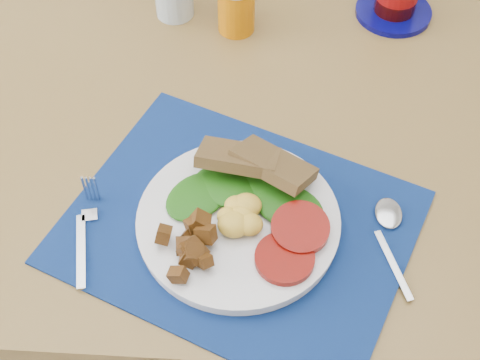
# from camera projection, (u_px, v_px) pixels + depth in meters

# --- Properties ---
(table) EXTENTS (1.40, 0.90, 0.75)m
(table) POSITION_uv_depth(u_px,v_px,m) (223.00, 129.00, 1.14)
(table) COLOR brown
(table) RESTS_ON ground
(placemat) EXTENTS (0.55, 0.50, 0.00)m
(placemat) POSITION_uv_depth(u_px,v_px,m) (238.00, 227.00, 0.91)
(placemat) COLOR #040B33
(placemat) RESTS_ON table
(breakfast_plate) EXTENTS (0.27, 0.27, 0.07)m
(breakfast_plate) POSITION_uv_depth(u_px,v_px,m) (234.00, 220.00, 0.89)
(breakfast_plate) COLOR silver
(breakfast_plate) RESTS_ON placemat
(fork) EXTENTS (0.03, 0.16, 0.00)m
(fork) POSITION_uv_depth(u_px,v_px,m) (87.00, 228.00, 0.90)
(fork) COLOR #B2B5BA
(fork) RESTS_ON placemat
(spoon) EXTENTS (0.05, 0.16, 0.00)m
(spoon) POSITION_uv_depth(u_px,v_px,m) (390.00, 231.00, 0.90)
(spoon) COLOR #B2B5BA
(spoon) RESTS_ON placemat
(juice_glass) EXTENTS (0.06, 0.06, 0.09)m
(juice_glass) POSITION_uv_depth(u_px,v_px,m) (236.00, 8.00, 1.14)
(juice_glass) COLOR #C96D05
(juice_glass) RESTS_ON table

